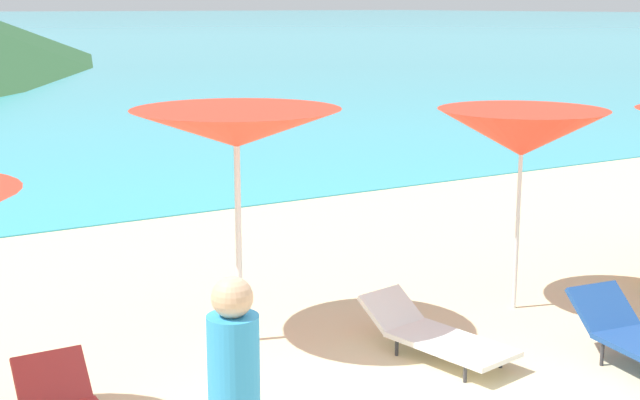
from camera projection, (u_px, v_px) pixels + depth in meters
The scene contains 4 objects.
ground_plane at pixel (38, 215), 15.05m from camera, with size 50.00×100.00×0.30m, color beige.
umbrella_2 at pixel (236, 129), 8.53m from camera, with size 2.06×2.06×2.31m.
umbrella_3 at pixel (522, 133), 9.56m from camera, with size 1.93×1.93×2.19m.
lounge_chair_5 at pixel (435, 334), 8.55m from camera, with size 0.85×1.66×0.48m.
Camera 1 is at (-3.57, -4.97, 3.27)m, focal length 50.86 mm.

